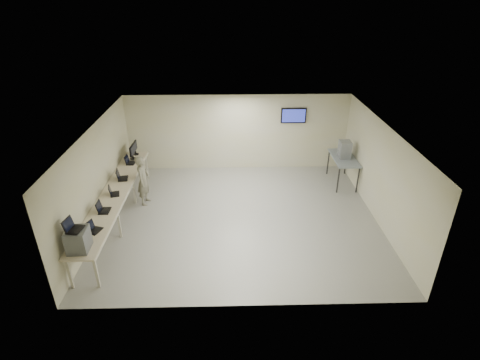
{
  "coord_description": "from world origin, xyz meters",
  "views": [
    {
      "loc": [
        -0.25,
        -9.43,
        6.11
      ],
      "look_at": [
        0.0,
        0.2,
        1.15
      ],
      "focal_mm": 28.0,
      "sensor_mm": 36.0,
      "label": 1
    }
  ],
  "objects_px": {
    "soldier": "(144,180)",
    "side_table": "(344,159)",
    "workbench": "(115,195)",
    "equipment_box": "(78,240)"
  },
  "relations": [
    {
      "from": "equipment_box",
      "to": "side_table",
      "type": "bearing_deg",
      "value": 31.03
    },
    {
      "from": "soldier",
      "to": "side_table",
      "type": "xyz_separation_m",
      "value": [
        6.57,
        1.22,
        0.1
      ]
    },
    {
      "from": "side_table",
      "to": "workbench",
      "type": "bearing_deg",
      "value": -163.37
    },
    {
      "from": "workbench",
      "to": "soldier",
      "type": "bearing_deg",
      "value": 56.62
    },
    {
      "from": "soldier",
      "to": "workbench",
      "type": "bearing_deg",
      "value": 154.15
    },
    {
      "from": "side_table",
      "to": "soldier",
      "type": "bearing_deg",
      "value": -169.52
    },
    {
      "from": "workbench",
      "to": "soldier",
      "type": "height_order",
      "value": "soldier"
    },
    {
      "from": "workbench",
      "to": "side_table",
      "type": "distance_m",
      "value": 7.5
    },
    {
      "from": "equipment_box",
      "to": "side_table",
      "type": "distance_m",
      "value": 8.68
    },
    {
      "from": "soldier",
      "to": "side_table",
      "type": "relative_size",
      "value": 0.99
    }
  ]
}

